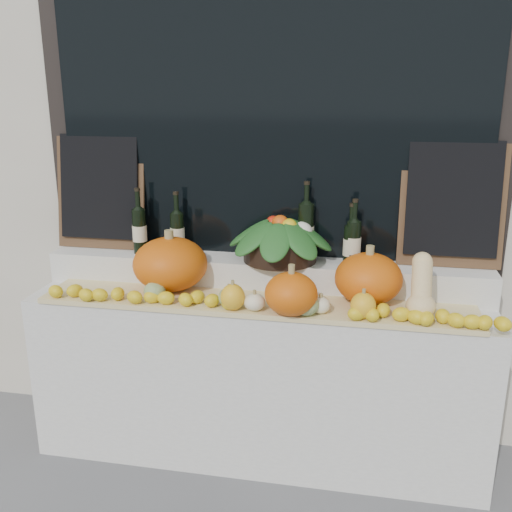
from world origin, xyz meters
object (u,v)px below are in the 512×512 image
(pumpkin_left, at_px, (170,264))
(pumpkin_right, at_px, (368,279))
(butternut_squash, at_px, (421,290))
(produce_bowl, at_px, (280,238))
(wine_bottle_tall, at_px, (306,231))

(pumpkin_left, height_order, pumpkin_right, pumpkin_left)
(butternut_squash, bearing_deg, pumpkin_right, 151.74)
(pumpkin_left, bearing_deg, produce_bowl, 17.33)
(pumpkin_left, distance_m, butternut_squash, 1.22)
(produce_bowl, distance_m, wine_bottle_tall, 0.14)
(produce_bowl, bearing_deg, pumpkin_left, -162.67)
(butternut_squash, bearing_deg, pumpkin_left, 173.97)
(pumpkin_right, height_order, produce_bowl, produce_bowl)
(pumpkin_right, relative_size, produce_bowl, 0.56)
(produce_bowl, relative_size, wine_bottle_tall, 1.40)
(wine_bottle_tall, bearing_deg, pumpkin_right, -32.90)
(pumpkin_left, distance_m, pumpkin_right, 0.99)
(pumpkin_left, bearing_deg, butternut_squash, -6.03)
(pumpkin_right, bearing_deg, produce_bowl, 159.26)
(produce_bowl, height_order, wine_bottle_tall, wine_bottle_tall)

